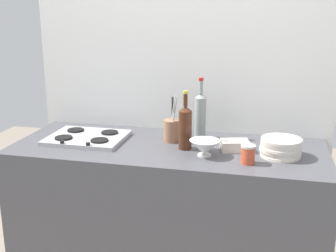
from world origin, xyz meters
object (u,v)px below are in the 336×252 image
Objects in this scene: plate_stack at (281,147)px; butter_dish at (235,146)px; wine_bottle_leftmost at (200,114)px; condiment_jar_front at (248,154)px; stovetop_hob at (87,137)px; mixing_bowl at (205,147)px; wine_bottle_mid_left at (185,127)px; utensil_crock at (171,130)px.

plate_stack reaches higher than butter_dish.
plate_stack is 0.60× the size of wine_bottle_leftmost.
condiment_jar_front is (-0.17, -0.15, -0.00)m from plate_stack.
butter_dish reaches higher than stovetop_hob.
wine_bottle_leftmost is (-0.47, 0.24, 0.10)m from plate_stack.
stovetop_hob is at bearing 178.04° from plate_stack.
wine_bottle_leftmost is at bearing 103.22° from mixing_bowl.
wine_bottle_mid_left reaches higher than butter_dish.
butter_dish is at bearing 113.48° from condiment_jar_front.
plate_stack reaches higher than stovetop_hob.
butter_dish is (-0.25, 0.04, -0.02)m from plate_stack.
wine_bottle_leftmost is 0.32m from butter_dish.
stovetop_hob is 0.51m from utensil_crock.
wine_bottle_mid_left is (-0.52, 0.01, 0.08)m from plate_stack.
condiment_jar_front reaches higher than mixing_bowl.
wine_bottle_leftmost is 3.75× the size of condiment_jar_front.
utensil_crock is (-0.38, 0.09, 0.04)m from butter_dish.
wine_bottle_mid_left is (-0.05, -0.23, -0.02)m from wine_bottle_leftmost.
plate_stack is 0.78× the size of utensil_crock.
mixing_bowl is at bearing -140.30° from butter_dish.
wine_bottle_leftmost reaches higher than butter_dish.
wine_bottle_leftmost is 0.51m from condiment_jar_front.
utensil_crock is at bearing 131.95° from wine_bottle_mid_left.
plate_stack is at bearing -1.96° from stovetop_hob.
utensil_crock reaches higher than plate_stack.
butter_dish is (0.23, -0.20, -0.12)m from wine_bottle_leftmost.
mixing_bowl is (-0.40, -0.09, -0.00)m from plate_stack.
stovetop_hob is 0.99m from condiment_jar_front.
condiment_jar_front is at bearing -30.62° from utensil_crock.
condiment_jar_front is at bearing -51.30° from wine_bottle_leftmost.
stovetop_hob is 1.59× the size of utensil_crock.
plate_stack reaches higher than condiment_jar_front.
mixing_bowl is 0.20m from butter_dish.
butter_dish is at bearing -12.69° from utensil_crock.
plate_stack is 0.64m from utensil_crock.
plate_stack is 0.54m from wine_bottle_leftmost.
mixing_bowl is (0.73, -0.13, 0.03)m from stovetop_hob.
wine_bottle_leftmost is at bearing 153.59° from plate_stack.
condiment_jar_front is (0.46, -0.27, -0.02)m from utensil_crock.
mixing_bowl is at bearing -9.81° from stovetop_hob.
wine_bottle_mid_left is at bearing -102.03° from wine_bottle_leftmost.
butter_dish is 0.21m from condiment_jar_front.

